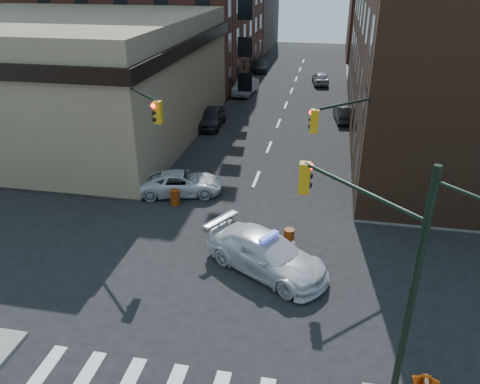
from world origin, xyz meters
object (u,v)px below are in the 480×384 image
at_px(police_car, 266,254).
at_px(parked_car_wfar, 245,87).
at_px(pickup, 181,183).
at_px(pedestrian_b, 57,159).
at_px(pedestrian_a, 138,168).
at_px(barricade_nw_a, 90,183).
at_px(parked_car_wnear, 211,117).
at_px(barrel_bank, 175,197).
at_px(barrel_road, 289,238).
at_px(parked_car_enear, 344,114).

bearing_deg(police_car, parked_car_wfar, 42.60).
xyz_separation_m(pickup, pedestrian_b, (-8.78, 1.27, 0.35)).
bearing_deg(pickup, parked_car_wfar, -13.43).
relative_size(pickup, pedestrian_a, 2.49).
bearing_deg(pedestrian_b, parked_car_wfar, 67.98).
distance_m(police_car, pickup, 9.14).
xyz_separation_m(police_car, barricade_nw_a, (-11.53, 6.02, -0.28)).
height_order(police_car, parked_car_wnear, police_car).
height_order(barrel_bank, barricade_nw_a, barricade_nw_a).
relative_size(parked_car_wnear, parked_car_wfar, 0.97).
xyz_separation_m(barrel_road, barricade_nw_a, (-12.32, 3.79, 0.14)).
relative_size(police_car, pedestrian_b, 3.35).
xyz_separation_m(parked_car_enear, barrel_bank, (-9.46, -18.16, -0.20)).
bearing_deg(barricade_nw_a, pickup, 2.01).
height_order(parked_car_enear, barrel_road, parked_car_enear).
relative_size(parked_car_enear, barricade_nw_a, 3.49).
distance_m(parked_car_wnear, pedestrian_a, 12.30).
distance_m(police_car, barrel_bank, 8.02).
height_order(pickup, pedestrian_b, pedestrian_b).
bearing_deg(police_car, barrel_road, 10.89).
bearing_deg(pedestrian_a, barrel_road, -21.30).
xyz_separation_m(barrel_road, barrel_bank, (-6.78, 3.09, 0.01)).
xyz_separation_m(police_car, pedestrian_a, (-9.03, 7.52, 0.28)).
distance_m(pickup, barrel_bank, 1.50).
xyz_separation_m(parked_car_wfar, parked_car_enear, (10.20, -7.70, -0.15)).
relative_size(parked_car_wfar, barrel_bank, 5.37).
relative_size(pedestrian_b, barrel_bank, 1.92).
bearing_deg(barricade_nw_a, parked_car_wfar, 73.01).
height_order(parked_car_wnear, parked_car_wfar, parked_car_wfar).
height_order(barrel_road, barrel_bank, barrel_bank).
bearing_deg(pedestrian_b, parked_car_enear, 37.43).
distance_m(police_car, pedestrian_b, 16.93).
xyz_separation_m(pedestrian_a, barrel_bank, (3.04, -2.20, -0.68)).
bearing_deg(barrel_road, barricade_nw_a, 162.89).
relative_size(pickup, barrel_road, 5.51).
height_order(parked_car_enear, barrel_bank, parked_car_enear).
distance_m(parked_car_wfar, pedestrian_b, 24.52).
height_order(parked_car_wnear, barricade_nw_a, parked_car_wnear).
relative_size(parked_car_wnear, pedestrian_b, 2.71).
distance_m(pedestrian_a, barrel_road, 11.18).
relative_size(parked_car_wnear, parked_car_enear, 1.19).
distance_m(pedestrian_b, barrel_road, 16.74).
bearing_deg(parked_car_wnear, pickup, -85.20).
bearing_deg(pedestrian_b, barrel_road, -23.02).
xyz_separation_m(parked_car_wfar, barricade_nw_a, (-4.80, -25.16, -0.23)).
relative_size(parked_car_wfar, parked_car_enear, 1.23).
bearing_deg(barrel_road, pickup, 146.44).
bearing_deg(pickup, pedestrian_a, 61.30).
xyz_separation_m(pickup, pedestrian_a, (-2.93, 0.72, 0.45)).
bearing_deg(police_car, parked_car_enear, 22.02).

